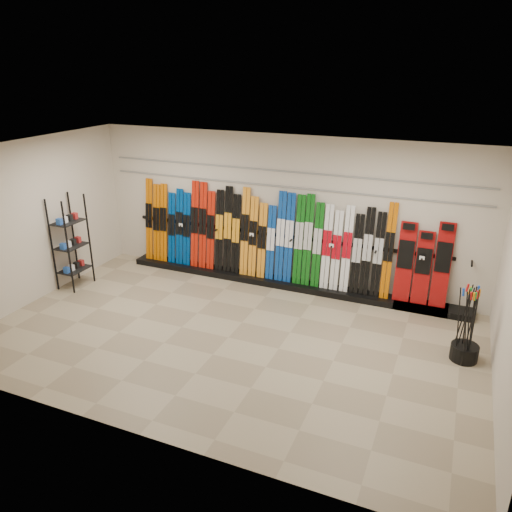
% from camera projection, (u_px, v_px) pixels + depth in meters
% --- Properties ---
extents(floor, '(8.00, 8.00, 0.00)m').
position_uv_depth(floor, '(228.00, 337.00, 8.24)').
color(floor, gray).
rests_on(floor, ground).
extents(back_wall, '(8.00, 0.00, 8.00)m').
position_uv_depth(back_wall, '(282.00, 211.00, 9.84)').
color(back_wall, beige).
rests_on(back_wall, floor).
extents(left_wall, '(0.00, 5.00, 5.00)m').
position_uv_depth(left_wall, '(30.00, 223.00, 9.14)').
color(left_wall, beige).
rests_on(left_wall, floor).
extents(ceiling, '(8.00, 8.00, 0.00)m').
position_uv_depth(ceiling, '(224.00, 155.00, 7.15)').
color(ceiling, silver).
rests_on(ceiling, back_wall).
extents(ski_rack_base, '(8.00, 0.40, 0.12)m').
position_uv_depth(ski_rack_base, '(287.00, 284.00, 10.10)').
color(ski_rack_base, black).
rests_on(ski_rack_base, floor).
extents(skis, '(5.36, 0.25, 1.83)m').
position_uv_depth(skis, '(257.00, 236.00, 10.06)').
color(skis, '#C45E04').
rests_on(skis, ski_rack_base).
extents(snowboards, '(0.93, 0.24, 1.54)m').
position_uv_depth(snowboards, '(423.00, 265.00, 8.95)').
color(snowboards, '#990C0C').
rests_on(snowboards, ski_rack_base).
extents(accessory_rack, '(0.40, 0.60, 1.86)m').
position_uv_depth(accessory_rack, '(71.00, 242.00, 9.83)').
color(accessory_rack, black).
rests_on(accessory_rack, floor).
extents(pole_bin, '(0.41, 0.41, 0.25)m').
position_uv_depth(pole_bin, '(464.00, 352.00, 7.59)').
color(pole_bin, black).
rests_on(pole_bin, floor).
extents(ski_poles, '(0.30, 0.38, 1.18)m').
position_uv_depth(ski_poles, '(467.00, 325.00, 7.40)').
color(ski_poles, black).
rests_on(ski_poles, pole_bin).
extents(slatwall_rail_0, '(7.60, 0.02, 0.03)m').
position_uv_depth(slatwall_rail_0, '(282.00, 187.00, 9.64)').
color(slatwall_rail_0, gray).
rests_on(slatwall_rail_0, back_wall).
extents(slatwall_rail_1, '(7.60, 0.02, 0.03)m').
position_uv_depth(slatwall_rail_1, '(282.00, 171.00, 9.53)').
color(slatwall_rail_1, gray).
rests_on(slatwall_rail_1, back_wall).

